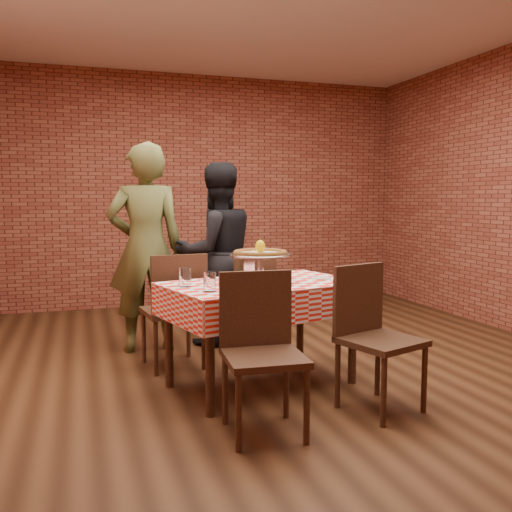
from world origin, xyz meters
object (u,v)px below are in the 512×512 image
at_px(chair_near_left, 264,356).
at_px(pizza, 260,254).
at_px(pizza_stand, 260,269).
at_px(diner_olive, 146,248).
at_px(chair_near_right, 381,339).
at_px(diner_black, 217,254).
at_px(condiment_caddy, 247,267).
at_px(water_glass_right, 185,277).
at_px(water_glass_left, 210,281).
at_px(table, 262,334).
at_px(chair_far_right, 249,304).
at_px(chair_far_left, 173,310).

bearing_deg(chair_near_left, pizza, 77.12).
distance_m(pizza_stand, diner_olive, 1.38).
bearing_deg(chair_near_right, diner_black, 88.83).
xyz_separation_m(condiment_caddy, diner_olive, (-0.67, 0.87, 0.09)).
height_order(pizza, water_glass_right, pizza).
distance_m(water_glass_left, water_glass_right, 0.27).
bearing_deg(table, chair_far_right, 78.89).
relative_size(chair_near_left, diner_olive, 0.50).
xyz_separation_m(water_glass_right, diner_olive, (-0.13, 1.22, 0.10)).
xyz_separation_m(pizza, diner_black, (-0.01, 1.25, -0.12)).
distance_m(table, chair_near_right, 0.90).
distance_m(water_glass_right, diner_black, 1.38).
height_order(chair_far_left, diner_olive, diner_olive).
relative_size(pizza_stand, diner_black, 0.27).
bearing_deg(chair_near_right, water_glass_left, 139.01).
relative_size(pizza_stand, chair_far_right, 0.53).
relative_size(condiment_caddy, chair_near_right, 0.15).
bearing_deg(chair_far_right, chair_near_left, 74.18).
bearing_deg(pizza, chair_near_left, -106.71).
height_order(pizza_stand, diner_black, diner_black).
bearing_deg(chair_near_left, condiment_caddy, 81.94).
distance_m(condiment_caddy, chair_far_left, 0.72).
bearing_deg(pizza_stand, chair_near_right, -49.47).
bearing_deg(pizza_stand, pizza, 0.00).
height_order(water_glass_left, water_glass_right, same).
distance_m(water_glass_right, chair_near_right, 1.36).
height_order(water_glass_right, diner_black, diner_black).
xyz_separation_m(chair_near_right, chair_far_right, (-0.40, 1.57, -0.04)).
bearing_deg(chair_near_right, chair_far_right, 85.91).
bearing_deg(chair_near_right, diner_olive, 105.26).
distance_m(water_glass_left, diner_black, 1.57).
height_order(pizza_stand, chair_near_right, pizza_stand).
bearing_deg(chair_near_left, water_glass_left, 113.52).
xyz_separation_m(chair_far_left, diner_olive, (-0.14, 0.55, 0.46)).
relative_size(chair_near_right, diner_olive, 0.50).
bearing_deg(chair_near_left, diner_black, 87.57).
bearing_deg(pizza, pizza_stand, 0.00).
relative_size(pizza, chair_near_left, 0.42).
bearing_deg(chair_near_right, chair_far_left, 111.32).
relative_size(pizza, condiment_caddy, 2.85).
distance_m(pizza_stand, chair_near_left, 0.92).
bearing_deg(water_glass_left, pizza_stand, 31.25).
bearing_deg(water_glass_left, chair_near_right, -22.60).
height_order(water_glass_left, chair_near_right, chair_near_right).
xyz_separation_m(table, water_glass_right, (-0.56, -0.02, 0.45)).
bearing_deg(table, water_glass_right, -177.90).
bearing_deg(chair_far_right, diner_black, -63.02).
xyz_separation_m(water_glass_left, diner_olive, (-0.24, 1.47, 0.10)).
xyz_separation_m(water_glass_right, chair_far_left, (0.02, 0.67, -0.36)).
bearing_deg(condiment_caddy, water_glass_right, -162.02).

